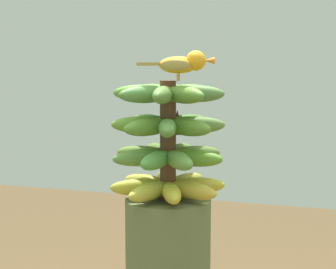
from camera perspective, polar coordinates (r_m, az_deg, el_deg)
banana_bunch at (r=1.38m, az=0.01°, el=-0.58°), size 0.28×0.28×0.29m
perched_bird at (r=1.34m, az=1.56°, el=7.13°), size 0.07×0.18×0.07m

